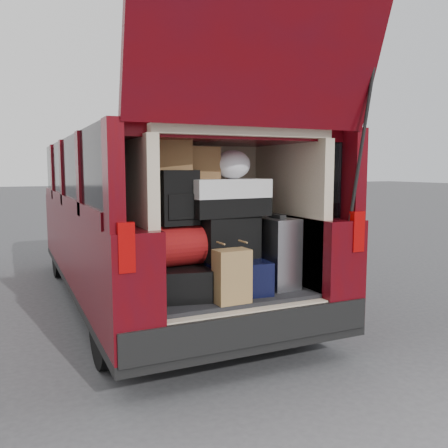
# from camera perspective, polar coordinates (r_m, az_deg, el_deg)

# --- Properties ---
(ground) EXTENTS (80.00, 80.00, 0.00)m
(ground) POSITION_cam_1_polar(r_m,az_deg,el_deg) (3.72, 1.03, -16.77)
(ground) COLOR #3D3D40
(ground) RESTS_ON ground
(minivan) EXTENTS (1.90, 5.35, 2.77)m
(minivan) POSITION_cam_1_polar(r_m,az_deg,el_deg) (5.18, -7.88, 0.29)
(minivan) COLOR black
(minivan) RESTS_ON ground
(load_floor) EXTENTS (1.24, 1.05, 0.55)m
(load_floor) POSITION_cam_1_polar(r_m,az_deg,el_deg) (3.86, -0.77, -11.55)
(load_floor) COLOR black
(load_floor) RESTS_ON ground
(black_hardshell) EXTENTS (0.51, 0.63, 0.22)m
(black_hardshell) POSITION_cam_1_polar(r_m,az_deg,el_deg) (3.54, -5.45, -6.75)
(black_hardshell) COLOR black
(black_hardshell) RESTS_ON load_floor
(navy_hardshell) EXTENTS (0.52, 0.61, 0.25)m
(navy_hardshell) POSITION_cam_1_polar(r_m,az_deg,el_deg) (3.66, 0.89, -6.08)
(navy_hardshell) COLOR black
(navy_hardshell) RESTS_ON load_floor
(silver_roller) EXTENTS (0.25, 0.38, 0.55)m
(silver_roller) POSITION_cam_1_polar(r_m,az_deg,el_deg) (3.76, 6.37, -3.44)
(silver_roller) COLOR silver
(silver_roller) RESTS_ON load_floor
(kraft_bag) EXTENTS (0.25, 0.16, 0.38)m
(kraft_bag) POSITION_cam_1_polar(r_m,az_deg,el_deg) (3.31, 0.95, -6.29)
(kraft_bag) COLOR #9E7847
(kraft_bag) RESTS_ON load_floor
(red_duffel) EXTENTS (0.48, 0.34, 0.30)m
(red_duffel) POSITION_cam_1_polar(r_m,az_deg,el_deg) (3.49, -5.31, -2.53)
(red_duffel) COLOR maroon
(red_duffel) RESTS_ON black_hardshell
(black_soft_case) EXTENTS (0.49, 0.34, 0.33)m
(black_soft_case) POSITION_cam_1_polar(r_m,az_deg,el_deg) (3.61, 0.37, -1.62)
(black_soft_case) COLOR black
(black_soft_case) RESTS_ON navy_hardshell
(backpack) EXTENTS (0.29, 0.18, 0.39)m
(backpack) POSITION_cam_1_polar(r_m,az_deg,el_deg) (3.42, -5.55, 3.17)
(backpack) COLOR black
(backpack) RESTS_ON red_duffel
(twotone_duffel) EXTENTS (0.65, 0.38, 0.28)m
(twotone_duffel) POSITION_cam_1_polar(r_m,az_deg,el_deg) (3.59, 0.28, 3.20)
(twotone_duffel) COLOR silver
(twotone_duffel) RESTS_ON black_soft_case
(grocery_sack_lower) EXTENTS (0.26, 0.23, 0.21)m
(grocery_sack_lower) POSITION_cam_1_polar(r_m,az_deg,el_deg) (3.43, -6.03, 8.25)
(grocery_sack_lower) COLOR brown
(grocery_sack_lower) RESTS_ON backpack
(grocery_sack_upper) EXTENTS (0.25, 0.20, 0.24)m
(grocery_sack_upper) POSITION_cam_1_polar(r_m,az_deg,el_deg) (3.57, -2.81, 7.34)
(grocery_sack_upper) COLOR brown
(grocery_sack_upper) RESTS_ON twotone_duffel
(plastic_bag_center) EXTENTS (0.28, 0.26, 0.22)m
(plastic_bag_center) POSITION_cam_1_polar(r_m,az_deg,el_deg) (3.62, 1.05, 7.17)
(plastic_bag_center) COLOR white
(plastic_bag_center) RESTS_ON twotone_duffel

